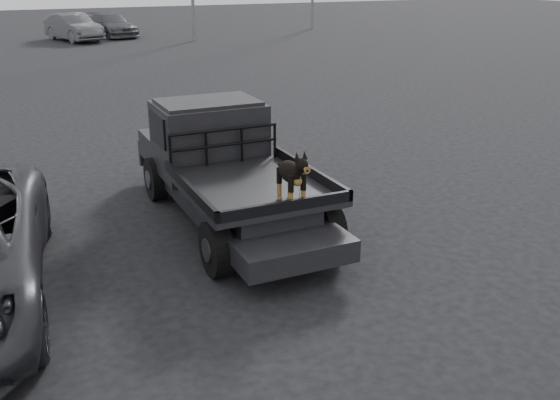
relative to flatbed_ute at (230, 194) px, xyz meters
name	(u,v)px	position (x,y,z in m)	size (l,w,h in m)	color
ground	(282,286)	(-0.17, -2.35, -0.46)	(120.00, 120.00, 0.00)	black
flatbed_ute	(230,194)	(0.00, 0.00, 0.00)	(2.00, 5.40, 0.92)	black
ute_cab	(209,126)	(0.00, 0.95, 0.90)	(1.72, 1.30, 0.88)	black
headache_rack	(224,147)	(0.00, 0.20, 0.74)	(1.80, 0.08, 0.55)	black
dog	(291,177)	(0.18, -1.86, 0.83)	(0.32, 0.60, 0.74)	black
distant_car_a	(73,27)	(1.34, 28.07, 0.27)	(1.55, 4.44, 1.46)	#47474C
distant_car_b	(111,25)	(3.64, 29.51, 0.20)	(1.85, 4.56, 1.32)	#4D4E54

